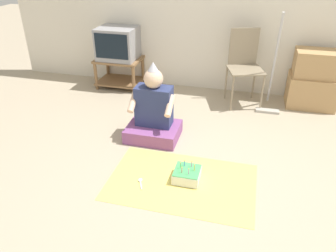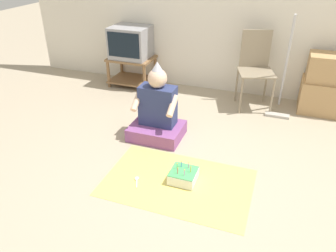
# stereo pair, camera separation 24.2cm
# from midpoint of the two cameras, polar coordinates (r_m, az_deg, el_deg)

# --- Properties ---
(ground_plane) EXTENTS (16.00, 16.00, 0.00)m
(ground_plane) POSITION_cam_midpoint_polar(r_m,az_deg,el_deg) (2.78, 4.13, -11.62)
(ground_plane) COLOR tan
(tv_stand) EXTENTS (0.62, 0.47, 0.41)m
(tv_stand) POSITION_cam_midpoint_polar(r_m,az_deg,el_deg) (4.79, -9.87, 9.60)
(tv_stand) COLOR olive
(tv_stand) RESTS_ON ground_plane
(tv) EXTENTS (0.52, 0.46, 0.43)m
(tv) POSITION_cam_midpoint_polar(r_m,az_deg,el_deg) (4.68, -10.26, 13.98)
(tv) COLOR #99999E
(tv) RESTS_ON tv_stand
(folding_chair) EXTENTS (0.51, 0.51, 0.92)m
(folding_chair) POSITION_cam_midpoint_polar(r_m,az_deg,el_deg) (4.21, 11.54, 10.84)
(folding_chair) COLOR gray
(folding_chair) RESTS_ON ground_plane
(cardboard_box_stack) EXTENTS (0.58, 0.42, 0.71)m
(cardboard_box_stack) POSITION_cam_midpoint_polar(r_m,az_deg,el_deg) (4.41, 22.59, 7.28)
(cardboard_box_stack) COLOR tan
(cardboard_box_stack) RESTS_ON ground_plane
(dust_mop) EXTENTS (0.28, 0.35, 1.19)m
(dust_mop) POSITION_cam_midpoint_polar(r_m,az_deg,el_deg) (4.12, 15.95, 7.07)
(dust_mop) COLOR #B2ADA3
(dust_mop) RESTS_ON ground_plane
(person_seated) EXTENTS (0.54, 0.43, 0.82)m
(person_seated) POSITION_cam_midpoint_polar(r_m,az_deg,el_deg) (3.40, -4.57, 1.98)
(person_seated) COLOR #8C4C8C
(person_seated) RESTS_ON ground_plane
(party_cloth) EXTENTS (1.26, 0.81, 0.01)m
(party_cloth) POSITION_cam_midpoint_polar(r_m,az_deg,el_deg) (2.89, -0.03, -9.70)
(party_cloth) COLOR #EAD666
(party_cloth) RESTS_ON ground_plane
(birthday_cake) EXTENTS (0.22, 0.22, 0.16)m
(birthday_cake) POSITION_cam_midpoint_polar(r_m,az_deg,el_deg) (2.88, 0.90, -8.51)
(birthday_cake) COLOR white
(birthday_cake) RESTS_ON party_cloth
(plastic_spoon_near) EXTENTS (0.07, 0.14, 0.01)m
(plastic_spoon_near) POSITION_cam_midpoint_polar(r_m,az_deg,el_deg) (2.90, -7.25, -9.57)
(plastic_spoon_near) COLOR white
(plastic_spoon_near) RESTS_ON party_cloth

